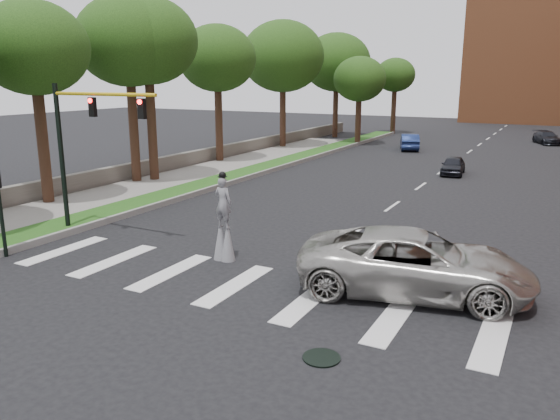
{
  "coord_description": "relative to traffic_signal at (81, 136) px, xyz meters",
  "views": [
    {
      "loc": [
        7.54,
        -12.74,
        6.42
      ],
      "look_at": [
        -1.48,
        4.44,
        1.7
      ],
      "focal_mm": 35.0,
      "sensor_mm": 36.0,
      "label": 1
    }
  ],
  "objects": [
    {
      "name": "car_near",
      "position": [
        10.67,
        22.25,
        -3.54
      ],
      "size": [
        1.76,
        3.69,
        1.22
      ],
      "primitive_type": "imported",
      "rotation": [
        0.0,
        0.0,
        0.09
      ],
      "color": "black",
      "rests_on": "ground"
    },
    {
      "name": "tree_2",
      "position": [
        -5.5,
        10.65,
        4.35
      ],
      "size": [
        6.07,
        6.07,
        11.14
      ],
      "color": "#341F14",
      "rests_on": "ground"
    },
    {
      "name": "tree_1",
      "position": [
        -6.11,
        3.08,
        3.61
      ],
      "size": [
        5.37,
        5.37,
        10.11
      ],
      "color": "#341F14",
      "rests_on": "ground"
    },
    {
      "name": "tree_8",
      "position": [
        -6.14,
        9.73,
        4.31
      ],
      "size": [
        6.23,
        6.23,
        11.16
      ],
      "color": "#341F14",
      "rests_on": "ground"
    },
    {
      "name": "stone_wall",
      "position": [
        -7.22,
        19.0,
        -3.6
      ],
      "size": [
        0.5,
        56.0,
        1.1
      ],
      "primitive_type": "cube",
      "color": "#5E5850",
      "rests_on": "ground"
    },
    {
      "name": "manhole",
      "position": [
        12.78,
        -5.0,
        -4.13
      ],
      "size": [
        0.9,
        0.9,
        0.04
      ],
      "primitive_type": "cylinder",
      "color": "black",
      "rests_on": "ground"
    },
    {
      "name": "tree_4",
      "position": [
        -6.2,
        29.59,
        4.1
      ],
      "size": [
        7.51,
        7.51,
        11.47
      ],
      "color": "#341F14",
      "rests_on": "ground"
    },
    {
      "name": "tree_5",
      "position": [
        -5.49,
        40.77,
        3.84
      ],
      "size": [
        7.29,
        7.29,
        11.11
      ],
      "color": "#341F14",
      "rests_on": "ground"
    },
    {
      "name": "ground_plane",
      "position": [
        9.78,
        -3.0,
        -4.15
      ],
      "size": [
        160.0,
        160.0,
        0.0
      ],
      "primitive_type": "plane",
      "color": "black",
      "rests_on": "ground"
    },
    {
      "name": "tree_6",
      "position": [
        -0.92,
        35.42,
        2.08
      ],
      "size": [
        5.04,
        5.04,
        8.43
      ],
      "color": "#341F14",
      "rests_on": "ground"
    },
    {
      "name": "suv_crossing",
      "position": [
        13.68,
        0.0,
        -3.18
      ],
      "size": [
        7.47,
        4.57,
        1.94
      ],
      "primitive_type": "imported",
      "rotation": [
        0.0,
        0.0,
        1.78
      ],
      "color": "#ABA9A2",
      "rests_on": "ground"
    },
    {
      "name": "car_mid",
      "position": [
        4.66,
        33.79,
        -3.42
      ],
      "size": [
        2.8,
        4.67,
        1.45
      ],
      "primitive_type": "imported",
      "rotation": [
        0.0,
        0.0,
        3.45
      ],
      "color": "navy",
      "rests_on": "ground"
    },
    {
      "name": "tree_3",
      "position": [
        -6.38,
        19.33,
        3.62
      ],
      "size": [
        5.81,
        5.81,
        10.29
      ],
      "color": "#341F14",
      "rests_on": "ground"
    },
    {
      "name": "grass_median",
      "position": [
        -1.72,
        17.0,
        -4.03
      ],
      "size": [
        2.0,
        60.0,
        0.25
      ],
      "primitive_type": "cube",
      "color": "#1E4B15",
      "rests_on": "ground"
    },
    {
      "name": "sidewalk_left",
      "position": [
        -4.72,
        7.0,
        -4.06
      ],
      "size": [
        4.0,
        60.0,
        0.18
      ],
      "primitive_type": "cube",
      "color": "slate",
      "rests_on": "ground"
    },
    {
      "name": "car_far",
      "position": [
        15.57,
        44.57,
        -3.53
      ],
      "size": [
        3.18,
        4.61,
        1.24
      ],
      "primitive_type": "imported",
      "rotation": [
        0.0,
        0.0,
        0.38
      ],
      "color": "black",
      "rests_on": "ground"
    },
    {
      "name": "median_curb",
      "position": [
        -0.67,
        17.0,
        -4.01
      ],
      "size": [
        0.2,
        60.0,
        0.28
      ],
      "primitive_type": "cube",
      "color": "gray",
      "rests_on": "ground"
    },
    {
      "name": "secondary_signal",
      "position": [
        -0.52,
        -3.5,
        -2.2
      ],
      "size": [
        0.25,
        0.21,
        3.23
      ],
      "color": "black",
      "rests_on": "ground"
    },
    {
      "name": "stilt_performer",
      "position": [
        6.81,
        -0.06,
        -2.82
      ],
      "size": [
        0.84,
        0.53,
        3.24
      ],
      "rotation": [
        0.0,
        0.0,
        3.11
      ],
      "color": "#341F14",
      "rests_on": "ground"
    },
    {
      "name": "tree_7",
      "position": [
        -0.96,
        47.57,
        2.48
      ],
      "size": [
        4.54,
        4.54,
        8.65
      ],
      "color": "#341F14",
      "rests_on": "ground"
    },
    {
      "name": "traffic_signal",
      "position": [
        0.0,
        0.0,
        0.0
      ],
      "size": [
        5.3,
        0.23,
        6.2
      ],
      "color": "black",
      "rests_on": "ground"
    }
  ]
}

